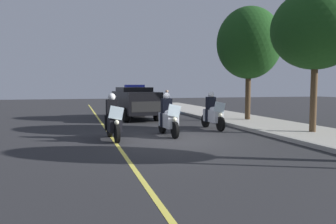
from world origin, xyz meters
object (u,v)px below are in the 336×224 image
Objects in this scene: police_motorcycle_lead_left at (113,121)px; police_motorcycle_lead_right at (168,118)px; tree_mid_block at (316,30)px; tree_far_back at (249,43)px; police_motorcycle_trailing at (213,114)px; cyclist_background at (167,102)px; police_suv at (135,101)px.

police_motorcycle_lead_left and police_motorcycle_lead_right have the same top height.
tree_far_back reaches higher than tree_mid_block.
police_motorcycle_trailing is 8.97m from cyclist_background.
tree_mid_block reaches higher than police_motorcycle_trailing.
tree_mid_block is at bearing 84.71° from police_motorcycle_lead_left.
police_motorcycle_lead_left is 9.92m from tree_far_back.
tree_mid_block is at bearing 14.99° from cyclist_background.
police_suv is 7.35m from tree_far_back.
tree_mid_block is at bearing 78.61° from police_motorcycle_lead_right.
police_motorcycle_trailing is 5.62m from tree_far_back.
cyclist_background is at bearing 154.94° from police_motorcycle_lead_left.
cyclist_background is at bearing 178.15° from police_motorcycle_trailing.
police_motorcycle_lead_left is 1.00× the size of police_motorcycle_lead_right.
tree_mid_block reaches higher than cyclist_background.
police_motorcycle_lead_left is at bearing -95.29° from tree_mid_block.
tree_mid_block is (1.18, 5.88, 3.56)m from police_motorcycle_lead_right.
police_motorcycle_lead_right is 2.85m from police_motorcycle_trailing.
police_motorcycle_lead_left is 5.07m from police_motorcycle_trailing.
tree_far_back is (-4.08, 5.80, 3.65)m from police_motorcycle_lead_right.
tree_mid_block is at bearing 0.80° from tree_far_back.
police_motorcycle_lead_left is at bearing -79.08° from police_motorcycle_lead_right.
police_motorcycle_trailing is 0.37× the size of tree_mid_block.
tree_far_back is (-2.71, 3.30, 3.65)m from police_motorcycle_trailing.
police_motorcycle_lead_left reaches higher than cyclist_background.
police_suv is 10.59m from tree_mid_block.
police_suv is at bearing -154.79° from police_motorcycle_trailing.
police_motorcycle_trailing is 0.34× the size of tree_far_back.
police_motorcycle_trailing is 0.43× the size of police_suv.
cyclist_background is (-10.33, 2.79, 0.14)m from police_motorcycle_lead_right.
police_motorcycle_trailing is at bearing 110.77° from police_motorcycle_lead_left.
tree_far_back is (-4.51, 8.04, 3.65)m from police_motorcycle_lead_left.
police_motorcycle_trailing is at bearing -50.58° from tree_far_back.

